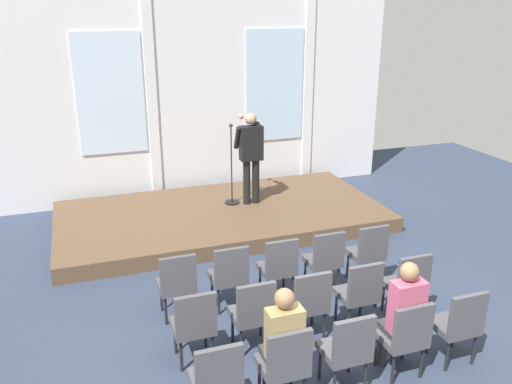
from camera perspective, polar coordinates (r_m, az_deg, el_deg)
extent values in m
plane|color=#2D384C|center=(6.20, 8.39, -19.01)|extent=(16.47, 16.47, 0.00)
cube|color=silver|center=(10.96, -6.58, 11.00)|extent=(8.51, 0.10, 4.48)
cube|color=silver|center=(10.66, -15.60, 10.24)|extent=(1.28, 0.04, 2.34)
cube|color=silver|center=(10.74, -11.32, 10.58)|extent=(0.20, 0.08, 4.48)
cube|color=silver|center=(11.39, 2.03, 11.49)|extent=(1.28, 0.04, 2.34)
cube|color=silver|center=(11.71, 5.71, 11.57)|extent=(0.20, 0.08, 4.48)
cube|color=brown|center=(9.84, -3.76, -2.65)|extent=(5.95, 2.97, 0.27)
cylinder|color=black|center=(9.92, -1.01, 1.08)|extent=(0.14, 0.14, 0.86)
cylinder|color=black|center=(9.98, -0.03, 1.19)|extent=(0.14, 0.14, 0.86)
cube|color=black|center=(9.74, -0.53, 5.35)|extent=(0.42, 0.22, 0.65)
cube|color=#26663F|center=(9.82, -0.75, 5.94)|extent=(0.06, 0.01, 0.39)
sphere|color=tan|center=(9.64, -0.56, 8.00)|extent=(0.21, 0.21, 0.21)
cylinder|color=black|center=(9.71, -2.03, 5.93)|extent=(0.09, 0.28, 0.45)
cylinder|color=black|center=(9.83, 0.01, 7.45)|extent=(0.15, 0.36, 0.15)
cylinder|color=black|center=(9.93, -0.55, 7.71)|extent=(0.11, 0.34, 0.15)
sphere|color=tan|center=(10.13, -1.64, 8.23)|extent=(0.10, 0.10, 0.10)
cylinder|color=black|center=(10.09, -2.62, -1.13)|extent=(0.28, 0.28, 0.03)
cylinder|color=black|center=(9.85, -2.68, 2.90)|extent=(0.02, 0.02, 1.45)
sphere|color=#262626|center=(9.66, -2.75, 7.25)|extent=(0.07, 0.07, 0.07)
cylinder|color=black|center=(7.25, -7.42, -10.84)|extent=(0.04, 0.04, 0.40)
cylinder|color=black|center=(7.20, -10.28, -11.23)|extent=(0.04, 0.04, 0.40)
cylinder|color=black|center=(6.96, -6.82, -12.19)|extent=(0.04, 0.04, 0.40)
cylinder|color=black|center=(6.91, -9.80, -12.62)|extent=(0.04, 0.04, 0.40)
cube|color=#47474C|center=(6.95, -8.68, -10.02)|extent=(0.46, 0.44, 0.08)
cube|color=#47474C|center=(6.66, -8.48, -8.77)|extent=(0.46, 0.06, 0.46)
cylinder|color=black|center=(7.39, -2.06, -10.02)|extent=(0.04, 0.04, 0.40)
cylinder|color=black|center=(7.31, -4.80, -10.45)|extent=(0.04, 0.04, 0.40)
cylinder|color=black|center=(7.11, -1.23, -11.30)|extent=(0.04, 0.04, 0.40)
cylinder|color=black|center=(7.02, -4.08, -11.77)|extent=(0.04, 0.04, 0.40)
cube|color=#47474C|center=(7.09, -3.08, -9.20)|extent=(0.46, 0.44, 0.08)
cube|color=#47474C|center=(6.80, -2.66, -7.93)|extent=(0.46, 0.06, 0.46)
cylinder|color=black|center=(7.60, 3.03, -9.15)|extent=(0.04, 0.04, 0.40)
cylinder|color=black|center=(7.48, 0.44, -9.60)|extent=(0.04, 0.04, 0.40)
cylinder|color=black|center=(7.32, 4.04, -10.35)|extent=(0.04, 0.04, 0.40)
cylinder|color=black|center=(7.21, 1.36, -10.84)|extent=(0.04, 0.04, 0.40)
cube|color=#47474C|center=(7.28, 2.24, -8.33)|extent=(0.46, 0.44, 0.08)
cube|color=#47474C|center=(7.00, 2.84, -7.07)|extent=(0.46, 0.06, 0.46)
cylinder|color=black|center=(7.86, 7.79, -8.28)|extent=(0.04, 0.04, 0.40)
cylinder|color=black|center=(7.72, 5.37, -8.73)|extent=(0.04, 0.04, 0.40)
cylinder|color=black|center=(7.60, 8.95, -9.39)|extent=(0.04, 0.04, 0.40)
cylinder|color=black|center=(7.45, 6.46, -9.89)|extent=(0.04, 0.04, 0.40)
cube|color=#47474C|center=(7.54, 7.22, -7.46)|extent=(0.46, 0.44, 0.08)
cube|color=#47474C|center=(7.27, 7.97, -6.20)|extent=(0.46, 0.06, 0.46)
cylinder|color=black|center=(8.17, 12.19, -7.41)|extent=(0.04, 0.04, 0.40)
cylinder|color=black|center=(8.00, 9.96, -7.86)|extent=(0.04, 0.04, 0.40)
cylinder|color=black|center=(7.92, 13.46, -8.44)|extent=(0.04, 0.04, 0.40)
cylinder|color=black|center=(7.75, 11.18, -8.93)|extent=(0.04, 0.04, 0.40)
cube|color=#47474C|center=(7.85, 11.82, -6.60)|extent=(0.46, 0.44, 0.08)
cube|color=#47474C|center=(7.59, 12.69, -5.35)|extent=(0.46, 0.06, 0.46)
cylinder|color=black|center=(6.45, -5.54, -14.99)|extent=(0.04, 0.04, 0.40)
cylinder|color=black|center=(6.39, -8.79, -15.50)|extent=(0.04, 0.04, 0.40)
cylinder|color=black|center=(6.18, -4.74, -16.71)|extent=(0.04, 0.04, 0.40)
cylinder|color=black|center=(6.12, -8.16, -17.26)|extent=(0.04, 0.04, 0.40)
cube|color=#47474C|center=(6.14, -6.90, -14.28)|extent=(0.46, 0.44, 0.08)
cube|color=#47474C|center=(5.84, -6.58, -13.07)|extent=(0.46, 0.06, 0.46)
cylinder|color=black|center=(6.61, 0.51, -13.93)|extent=(0.04, 0.04, 0.40)
cylinder|color=black|center=(6.52, -2.57, -14.49)|extent=(0.04, 0.04, 0.40)
cylinder|color=black|center=(6.34, 1.58, -15.52)|extent=(0.04, 0.04, 0.40)
cylinder|color=black|center=(6.25, -1.63, -16.15)|extent=(0.04, 0.04, 0.40)
cube|color=#47474C|center=(6.29, -0.53, -13.21)|extent=(0.46, 0.44, 0.08)
cube|color=#47474C|center=(6.00, 0.05, -11.97)|extent=(0.46, 0.06, 0.46)
cylinder|color=black|center=(6.84, 6.15, -12.79)|extent=(0.04, 0.04, 0.40)
cylinder|color=black|center=(6.71, 3.29, -13.39)|extent=(0.04, 0.04, 0.40)
cylinder|color=black|center=(6.58, 7.44, -14.26)|extent=(0.04, 0.04, 0.40)
cylinder|color=black|center=(6.45, 4.48, -14.92)|extent=(0.04, 0.04, 0.40)
cube|color=#47474C|center=(6.51, 5.41, -12.06)|extent=(0.46, 0.44, 0.08)
cube|color=#47474C|center=(6.23, 6.22, -10.80)|extent=(0.46, 0.06, 0.46)
cylinder|color=black|center=(7.13, 11.33, -11.63)|extent=(0.04, 0.04, 0.40)
cylinder|color=black|center=(6.97, 8.72, -12.23)|extent=(0.04, 0.04, 0.40)
cylinder|color=black|center=(6.89, 12.78, -12.96)|extent=(0.04, 0.04, 0.40)
cylinder|color=black|center=(6.72, 10.09, -13.63)|extent=(0.04, 0.04, 0.40)
cube|color=#47474C|center=(6.80, 10.86, -10.89)|extent=(0.46, 0.44, 0.08)
cube|color=#47474C|center=(6.53, 11.84, -9.61)|extent=(0.46, 0.06, 0.46)
cylinder|color=black|center=(7.47, 16.04, -10.49)|extent=(0.04, 0.04, 0.40)
cylinder|color=black|center=(7.29, 13.67, -11.07)|extent=(0.04, 0.04, 0.40)
cylinder|color=black|center=(7.24, 17.58, -11.69)|extent=(0.04, 0.04, 0.40)
cylinder|color=black|center=(7.05, 15.17, -12.34)|extent=(0.04, 0.04, 0.40)
cube|color=#47474C|center=(7.14, 15.79, -9.73)|extent=(0.46, 0.44, 0.08)
cube|color=#47474C|center=(6.88, 16.89, -8.46)|extent=(0.46, 0.06, 0.46)
cube|color=#47474C|center=(5.38, -4.49, -19.77)|extent=(0.46, 0.44, 0.08)
cube|color=#47474C|center=(5.07, -3.99, -18.71)|extent=(0.46, 0.06, 0.46)
cylinder|color=black|center=(5.88, 3.86, -18.81)|extent=(0.04, 0.04, 0.40)
cylinder|color=black|center=(5.78, 0.37, -19.58)|extent=(0.04, 0.04, 0.40)
cube|color=#47474C|center=(5.55, 2.84, -18.30)|extent=(0.46, 0.44, 0.08)
cube|color=#47474C|center=(5.25, 3.70, -17.16)|extent=(0.46, 0.06, 0.46)
cylinder|color=#2D2D33|center=(5.80, 1.22, -19.18)|extent=(0.10, 0.10, 0.44)
cylinder|color=#2D2D33|center=(5.85, 2.97, -18.80)|extent=(0.10, 0.10, 0.44)
cube|color=#2D2D33|center=(5.56, 2.61, -17.45)|extent=(0.34, 0.36, 0.12)
cube|color=#997F4C|center=(5.28, 3.12, -15.20)|extent=(0.36, 0.20, 0.55)
sphere|color=#8C6647|center=(5.09, 3.12, -11.50)|extent=(0.20, 0.20, 0.20)
cylinder|color=black|center=(6.14, 10.15, -17.24)|extent=(0.04, 0.04, 0.40)
cylinder|color=black|center=(6.00, 6.98, -18.06)|extent=(0.04, 0.04, 0.40)
cylinder|color=black|center=(5.91, 11.83, -19.03)|extent=(0.04, 0.04, 0.40)
cylinder|color=black|center=(5.76, 8.55, -19.95)|extent=(0.04, 0.04, 0.40)
cube|color=#47474C|center=(5.80, 9.52, -16.69)|extent=(0.46, 0.44, 0.08)
cube|color=#47474C|center=(5.52, 10.64, -15.48)|extent=(0.46, 0.06, 0.46)
cylinder|color=black|center=(6.46, 15.77, -15.65)|extent=(0.04, 0.04, 0.40)
cylinder|color=black|center=(6.29, 12.95, -16.47)|extent=(0.04, 0.04, 0.40)
cylinder|color=black|center=(6.24, 17.60, -17.23)|extent=(0.04, 0.04, 0.40)
cylinder|color=black|center=(6.06, 14.71, -18.16)|extent=(0.04, 0.04, 0.40)
cube|color=#47474C|center=(6.12, 15.46, -15.05)|extent=(0.46, 0.44, 0.08)
cube|color=#47474C|center=(5.85, 16.77, -13.80)|extent=(0.46, 0.06, 0.46)
cylinder|color=#2D2D33|center=(6.32, 13.64, -16.07)|extent=(0.10, 0.10, 0.44)
cylinder|color=#2D2D33|center=(6.41, 15.05, -15.66)|extent=(0.10, 0.10, 0.44)
cube|color=#2D2D33|center=(6.13, 15.20, -14.30)|extent=(0.34, 0.36, 0.12)
cube|color=#B24C66|center=(5.87, 16.11, -11.93)|extent=(0.36, 0.20, 0.59)
sphere|color=#8C6647|center=(5.68, 16.38, -8.32)|extent=(0.20, 0.20, 0.20)
cylinder|color=black|center=(6.84, 20.74, -14.10)|extent=(0.04, 0.04, 0.40)
cylinder|color=black|center=(6.64, 18.25, -14.89)|extent=(0.04, 0.04, 0.40)
cylinder|color=black|center=(6.63, 22.64, -15.50)|extent=(0.04, 0.04, 0.40)
cylinder|color=black|center=(6.43, 20.12, -16.38)|extent=(0.04, 0.04, 0.40)
cube|color=#47474C|center=(6.50, 20.69, -13.46)|extent=(0.46, 0.44, 0.08)
cube|color=#47474C|center=(6.25, 22.10, -12.19)|extent=(0.46, 0.06, 0.46)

